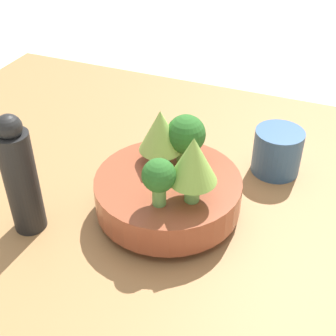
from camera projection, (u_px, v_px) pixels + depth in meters
ground_plane at (156, 208)px, 0.78m from camera, size 6.00×6.00×0.00m
table at (156, 200)px, 0.77m from camera, size 1.08×0.81×0.04m
bowl at (168, 193)px, 0.70m from camera, size 0.22×0.22×0.06m
romanesco_piece_far at (160, 132)px, 0.69m from camera, size 0.07×0.07×0.09m
romanesco_piece_near at (193, 161)px, 0.60m from camera, size 0.07×0.07×0.10m
broccoli_floret_back at (186, 136)px, 0.70m from camera, size 0.06×0.06×0.08m
broccoli_floret_front at (159, 177)px, 0.61m from camera, size 0.05×0.05×0.07m
cup at (277, 151)px, 0.78m from camera, size 0.08×0.08×0.08m
pepper_mill at (20, 177)px, 0.64m from camera, size 0.05×0.05×0.19m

